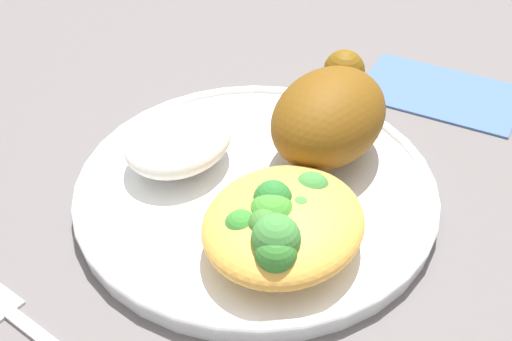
% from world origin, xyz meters
% --- Properties ---
extents(ground_plane, '(2.00, 2.00, 0.00)m').
position_xyz_m(ground_plane, '(0.00, 0.00, 0.00)').
color(ground_plane, '#615C5D').
extents(plate, '(0.26, 0.26, 0.02)m').
position_xyz_m(plate, '(0.00, 0.00, 0.01)').
color(plate, white).
rests_on(plate, ground_plane).
extents(roasted_chicken, '(0.11, 0.08, 0.06)m').
position_xyz_m(roasted_chicken, '(0.06, -0.02, 0.05)').
color(roasted_chicken, brown).
rests_on(roasted_chicken, plate).
extents(rice_pile, '(0.09, 0.07, 0.03)m').
position_xyz_m(rice_pile, '(-0.01, 0.06, 0.03)').
color(rice_pile, white).
rests_on(rice_pile, plate).
extents(mac_cheese_with_broccoli, '(0.11, 0.10, 0.05)m').
position_xyz_m(mac_cheese_with_broccoli, '(-0.04, -0.05, 0.04)').
color(mac_cheese_with_broccoli, gold).
rests_on(mac_cheese_with_broccoli, plate).
extents(fork, '(0.03, 0.14, 0.01)m').
position_xyz_m(fork, '(-0.17, 0.04, 0.00)').
color(fork, silver).
rests_on(fork, ground_plane).
extents(napkin, '(0.10, 0.14, 0.00)m').
position_xyz_m(napkin, '(0.21, -0.06, 0.00)').
color(napkin, '#47669E').
rests_on(napkin, ground_plane).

